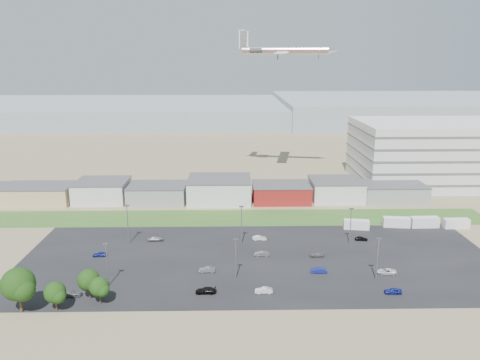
{
  "coord_description": "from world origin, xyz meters",
  "views": [
    {
      "loc": [
        -1.67,
        -89.82,
        49.32
      ],
      "look_at": [
        0.43,
        22.0,
        20.29
      ],
      "focal_mm": 35.0,
      "sensor_mm": 36.0,
      "label": 1
    }
  ],
  "objects_px": {
    "airliner": "(285,51)",
    "parked_car_0": "(386,271)",
    "box_trailer_a": "(356,224)",
    "parked_car_7": "(262,254)",
    "parked_car_9": "(156,239)",
    "parked_car_5": "(100,254)",
    "parked_car_2": "(393,291)",
    "parked_car_1": "(319,270)",
    "parked_car_10": "(71,293)",
    "parked_car_8": "(361,238)",
    "parked_car_12": "(317,255)",
    "parked_car_11": "(260,238)",
    "parked_car_3": "(206,290)",
    "parked_car_4": "(207,270)",
    "parked_car_13": "(264,290)"
  },
  "relations": [
    {
      "from": "box_trailer_a",
      "to": "parked_car_12",
      "type": "xyz_separation_m",
      "value": [
        -15.38,
        -19.98,
        -0.85
      ]
    },
    {
      "from": "parked_car_4",
      "to": "parked_car_7",
      "type": "distance_m",
      "value": 16.35
    },
    {
      "from": "parked_car_5",
      "to": "parked_car_13",
      "type": "height_order",
      "value": "parked_car_13"
    },
    {
      "from": "parked_car_0",
      "to": "parked_car_12",
      "type": "bearing_deg",
      "value": -117.74
    },
    {
      "from": "parked_car_11",
      "to": "parked_car_1",
      "type": "bearing_deg",
      "value": -148.19
    },
    {
      "from": "parked_car_2",
      "to": "parked_car_3",
      "type": "height_order",
      "value": "parked_car_3"
    },
    {
      "from": "parked_car_3",
      "to": "parked_car_5",
      "type": "bearing_deg",
      "value": -124.05
    },
    {
      "from": "parked_car_10",
      "to": "parked_car_1",
      "type": "bearing_deg",
      "value": -79.35
    },
    {
      "from": "airliner",
      "to": "parked_car_9",
      "type": "height_order",
      "value": "airliner"
    },
    {
      "from": "parked_car_9",
      "to": "parked_car_11",
      "type": "xyz_separation_m",
      "value": [
        29.12,
        -0.09,
        0.03
      ]
    },
    {
      "from": "parked_car_8",
      "to": "parked_car_12",
      "type": "height_order",
      "value": "parked_car_8"
    },
    {
      "from": "parked_car_1",
      "to": "parked_car_4",
      "type": "distance_m",
      "value": 26.54
    },
    {
      "from": "parked_car_1",
      "to": "parked_car_3",
      "type": "height_order",
      "value": "parked_car_3"
    },
    {
      "from": "airliner",
      "to": "parked_car_9",
      "type": "distance_m",
      "value": 101.25
    },
    {
      "from": "box_trailer_a",
      "to": "parked_car_4",
      "type": "relative_size",
      "value": 1.88
    },
    {
      "from": "parked_car_1",
      "to": "parked_car_8",
      "type": "bearing_deg",
      "value": 146.48
    },
    {
      "from": "parked_car_1",
      "to": "parked_car_7",
      "type": "bearing_deg",
      "value": -123.25
    },
    {
      "from": "box_trailer_a",
      "to": "parked_car_7",
      "type": "bearing_deg",
      "value": -138.24
    },
    {
      "from": "parked_car_0",
      "to": "parked_car_13",
      "type": "distance_m",
      "value": 30.97
    },
    {
      "from": "parked_car_0",
      "to": "parked_car_3",
      "type": "distance_m",
      "value": 43.17
    },
    {
      "from": "box_trailer_a",
      "to": "parked_car_7",
      "type": "xyz_separation_m",
      "value": [
        -29.53,
        -19.4,
        -0.75
      ]
    },
    {
      "from": "parked_car_1",
      "to": "parked_car_13",
      "type": "xyz_separation_m",
      "value": [
        -13.73,
        -9.67,
        -0.01
      ]
    },
    {
      "from": "parked_car_4",
      "to": "parked_car_7",
      "type": "height_order",
      "value": "parked_car_4"
    },
    {
      "from": "parked_car_1",
      "to": "parked_car_9",
      "type": "relative_size",
      "value": 0.88
    },
    {
      "from": "parked_car_5",
      "to": "parked_car_2",
      "type": "bearing_deg",
      "value": 67.8
    },
    {
      "from": "parked_car_1",
      "to": "parked_car_10",
      "type": "xyz_separation_m",
      "value": [
        -55.06,
        -10.24,
        -0.0
      ]
    },
    {
      "from": "parked_car_7",
      "to": "parked_car_10",
      "type": "height_order",
      "value": "parked_car_10"
    },
    {
      "from": "parked_car_0",
      "to": "parked_car_11",
      "type": "relative_size",
      "value": 1.14
    },
    {
      "from": "parked_car_1",
      "to": "parked_car_13",
      "type": "relative_size",
      "value": 1.02
    },
    {
      "from": "parked_car_5",
      "to": "parked_car_13",
      "type": "bearing_deg",
      "value": 58.48
    },
    {
      "from": "parked_car_7",
      "to": "parked_car_8",
      "type": "height_order",
      "value": "parked_car_7"
    },
    {
      "from": "parked_car_7",
      "to": "parked_car_8",
      "type": "distance_m",
      "value": 30.36
    },
    {
      "from": "parked_car_2",
      "to": "parked_car_5",
      "type": "height_order",
      "value": "parked_car_2"
    },
    {
      "from": "parked_car_8",
      "to": "parked_car_13",
      "type": "xyz_separation_m",
      "value": [
        -29.4,
        -29.85,
        0.04
      ]
    },
    {
      "from": "parked_car_1",
      "to": "parked_car_10",
      "type": "height_order",
      "value": "parked_car_1"
    },
    {
      "from": "airliner",
      "to": "parked_car_2",
      "type": "height_order",
      "value": "airliner"
    },
    {
      "from": "airliner",
      "to": "parked_car_0",
      "type": "xyz_separation_m",
      "value": [
        14.44,
        -97.1,
        -52.0
      ]
    },
    {
      "from": "parked_car_5",
      "to": "box_trailer_a",
      "type": "bearing_deg",
      "value": 99.5
    },
    {
      "from": "parked_car_4",
      "to": "parked_car_13",
      "type": "distance_m",
      "value": 16.59
    },
    {
      "from": "box_trailer_a",
      "to": "parked_car_1",
      "type": "relative_size",
      "value": 1.89
    },
    {
      "from": "parked_car_2",
      "to": "parked_car_9",
      "type": "distance_m",
      "value": 64.42
    },
    {
      "from": "parked_car_5",
      "to": "parked_car_9",
      "type": "relative_size",
      "value": 0.78
    },
    {
      "from": "parked_car_5",
      "to": "parked_car_9",
      "type": "xyz_separation_m",
      "value": [
        12.76,
        10.47,
        0.02
      ]
    },
    {
      "from": "parked_car_9",
      "to": "parked_car_0",
      "type": "bearing_deg",
      "value": -115.88
    },
    {
      "from": "parked_car_3",
      "to": "parked_car_8",
      "type": "height_order",
      "value": "parked_car_3"
    },
    {
      "from": "box_trailer_a",
      "to": "parked_car_10",
      "type": "distance_m",
      "value": 81.89
    },
    {
      "from": "parked_car_11",
      "to": "parked_car_12",
      "type": "distance_m",
      "value": 18.24
    },
    {
      "from": "parked_car_11",
      "to": "parked_car_12",
      "type": "height_order",
      "value": "parked_car_11"
    },
    {
      "from": "parked_car_1",
      "to": "parked_car_11",
      "type": "height_order",
      "value": "parked_car_1"
    },
    {
      "from": "parked_car_1",
      "to": "parked_car_4",
      "type": "xyz_separation_m",
      "value": [
        -26.53,
        0.88,
        0.0
      ]
    }
  ]
}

